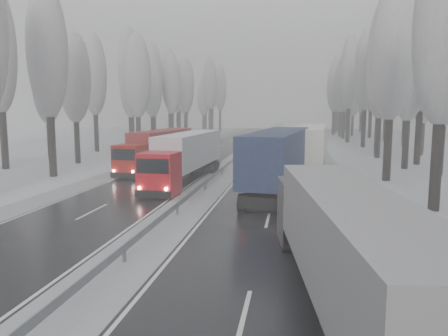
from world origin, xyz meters
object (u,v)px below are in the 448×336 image
(truck_grey_tarp, at_px, (342,240))
(box_truck_distant, at_px, (277,129))
(truck_blue_box, at_px, (281,156))
(truck_red_red, at_px, (159,147))
(truck_red_white, at_px, (187,154))
(truck_cream_box, at_px, (311,145))

(truck_grey_tarp, bearing_deg, box_truck_distant, 85.89)
(truck_blue_box, xyz_separation_m, truck_red_red, (-12.91, 11.17, -0.39))
(truck_red_white, bearing_deg, truck_grey_tarp, -62.78)
(box_truck_distant, bearing_deg, truck_red_white, -97.51)
(box_truck_distant, bearing_deg, truck_blue_box, -90.88)
(box_truck_distant, relative_size, truck_red_red, 0.53)
(truck_cream_box, relative_size, box_truck_distant, 2.16)
(box_truck_distant, height_order, truck_red_red, truck_red_red)
(truck_red_white, bearing_deg, box_truck_distant, 88.45)
(truck_cream_box, height_order, truck_red_red, truck_cream_box)
(truck_grey_tarp, height_order, truck_cream_box, truck_cream_box)
(truck_blue_box, relative_size, truck_cream_box, 1.02)
(truck_blue_box, xyz_separation_m, truck_red_white, (-7.97, 3.46, -0.29))
(truck_blue_box, bearing_deg, truck_cream_box, 84.08)
(truck_red_red, bearing_deg, truck_cream_box, 4.92)
(truck_grey_tarp, relative_size, truck_cream_box, 0.86)
(truck_red_white, height_order, truck_red_red, truck_red_white)
(truck_grey_tarp, xyz_separation_m, box_truck_distant, (-5.46, 90.15, -0.72))
(truck_grey_tarp, relative_size, box_truck_distant, 1.85)
(truck_red_white, distance_m, truck_red_red, 9.16)
(box_truck_distant, xyz_separation_m, truck_red_red, (-9.87, -59.72, 0.75))
(truck_blue_box, distance_m, truck_red_white, 8.69)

